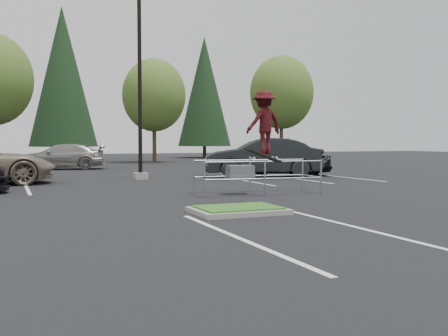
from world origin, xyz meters
name	(u,v)px	position (x,y,z in m)	size (l,w,h in m)	color
ground	(238,213)	(0.00, 0.00, 0.00)	(120.00, 120.00, 0.00)	black
grass_median	(238,210)	(0.00, 0.00, 0.08)	(2.20, 1.60, 0.16)	gray
stall_lines	(129,193)	(-1.35, 6.02, 0.00)	(22.62, 17.60, 0.01)	silver
light_pole	(140,79)	(0.50, 12.00, 4.56)	(0.70, 0.60, 10.12)	gray
decid_c	(154,97)	(5.99, 29.83, 5.25)	(5.12, 5.12, 8.38)	#38281C
decid_d	(281,95)	(17.99, 30.33, 5.91)	(5.76, 5.76, 9.43)	#38281C
conif_b	(63,77)	(0.00, 40.50, 7.85)	(6.38, 6.38, 14.50)	#38281C
conif_c	(204,92)	(14.00, 39.50, 6.85)	(5.50, 5.50, 12.50)	#38281C
cart_corral	(244,172)	(2.04, 4.05, 0.72)	(4.17, 1.84, 1.15)	gray
skateboarder	(264,123)	(1.20, 1.00, 2.25)	(1.20, 0.85, 1.95)	black
car_r_charc	(262,157)	(6.50, 11.50, 0.95)	(2.01, 5.76, 1.90)	black
car_r_black	(289,161)	(8.00, 11.50, 0.72)	(1.71, 4.25, 1.45)	black
car_far_silver	(61,157)	(-2.01, 22.00, 0.78)	(2.18, 5.37, 1.56)	gray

